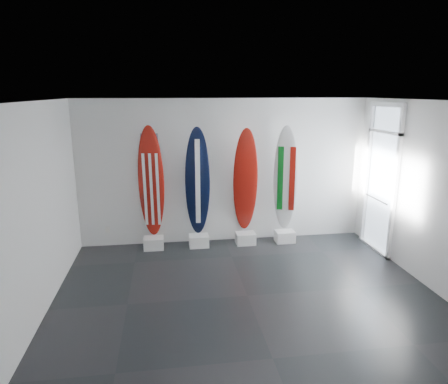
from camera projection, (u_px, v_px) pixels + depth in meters
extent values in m
plane|color=black|center=(247.00, 296.00, 6.29)|extent=(6.00, 6.00, 0.00)
plane|color=white|center=(250.00, 101.00, 5.56)|extent=(6.00, 6.00, 0.00)
plane|color=silver|center=(225.00, 172.00, 8.33)|extent=(6.00, 0.00, 6.00)
plane|color=silver|center=(306.00, 281.00, 3.53)|extent=(6.00, 0.00, 6.00)
plane|color=silver|center=(36.00, 213.00, 5.51)|extent=(0.00, 5.00, 5.00)
plane|color=silver|center=(434.00, 197.00, 6.34)|extent=(0.00, 5.00, 5.00)
cube|color=white|center=(154.00, 243.00, 8.15)|extent=(0.40, 0.30, 0.24)
ellipsoid|color=maroon|center=(151.00, 182.00, 7.94)|extent=(0.53, 0.27, 2.27)
cube|color=white|center=(199.00, 241.00, 8.28)|extent=(0.40, 0.30, 0.24)
ellipsoid|color=black|center=(198.00, 182.00, 8.07)|extent=(0.51, 0.17, 2.23)
cube|color=white|center=(246.00, 238.00, 8.41)|extent=(0.40, 0.30, 0.24)
ellipsoid|color=maroon|center=(245.00, 181.00, 8.21)|extent=(0.55, 0.49, 2.21)
cube|color=white|center=(285.00, 236.00, 8.53)|extent=(0.40, 0.30, 0.24)
ellipsoid|color=silver|center=(286.00, 179.00, 8.32)|extent=(0.57, 0.43, 2.24)
cube|color=silver|center=(108.00, 230.00, 8.25)|extent=(0.09, 0.02, 0.13)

